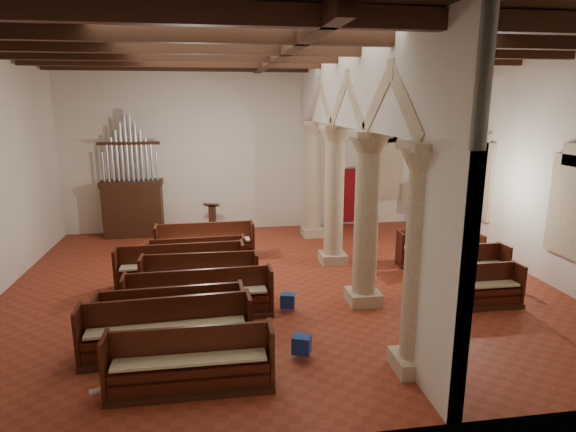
# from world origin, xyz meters

# --- Properties ---
(floor) EXTENTS (14.00, 14.00, 0.00)m
(floor) POSITION_xyz_m (0.00, 0.00, 0.00)
(floor) COLOR maroon
(floor) RESTS_ON ground
(ceiling) EXTENTS (14.00, 14.00, 0.00)m
(ceiling) POSITION_xyz_m (0.00, 0.00, 6.00)
(ceiling) COLOR black
(ceiling) RESTS_ON wall_back
(wall_back) EXTENTS (14.00, 0.02, 6.00)m
(wall_back) POSITION_xyz_m (0.00, 6.00, 3.00)
(wall_back) COLOR silver
(wall_back) RESTS_ON floor
(wall_front) EXTENTS (14.00, 0.02, 6.00)m
(wall_front) POSITION_xyz_m (0.00, -6.00, 3.00)
(wall_front) COLOR silver
(wall_front) RESTS_ON floor
(wall_right) EXTENTS (0.02, 12.00, 6.00)m
(wall_right) POSITION_xyz_m (7.00, 0.00, 3.00)
(wall_right) COLOR silver
(wall_right) RESTS_ON floor
(ceiling_beams) EXTENTS (13.80, 11.80, 0.30)m
(ceiling_beams) POSITION_xyz_m (0.00, 0.00, 5.82)
(ceiling_beams) COLOR #331A10
(ceiling_beams) RESTS_ON wall_back
(arcade) EXTENTS (0.90, 11.90, 6.00)m
(arcade) POSITION_xyz_m (1.80, 0.00, 3.56)
(arcade) COLOR beige
(arcade) RESTS_ON floor
(window_right_a) EXTENTS (0.03, 1.00, 2.20)m
(window_right_a) POSITION_xyz_m (6.98, -1.50, 2.20)
(window_right_a) COLOR #357861
(window_right_a) RESTS_ON wall_right
(window_right_b) EXTENTS (0.03, 1.00, 2.20)m
(window_right_b) POSITION_xyz_m (6.98, 2.50, 2.20)
(window_right_b) COLOR #357861
(window_right_b) RESTS_ON wall_right
(window_back) EXTENTS (1.00, 0.03, 2.20)m
(window_back) POSITION_xyz_m (5.00, 5.98, 2.20)
(window_back) COLOR #357861
(window_back) RESTS_ON wall_back
(pipe_organ) EXTENTS (2.10, 0.85, 4.40)m
(pipe_organ) POSITION_xyz_m (-4.50, 5.50, 1.37)
(pipe_organ) COLOR #331A10
(pipe_organ) RESTS_ON floor
(lectern) EXTENTS (0.59, 0.61, 1.26)m
(lectern) POSITION_xyz_m (-1.73, 4.99, 0.52)
(lectern) COLOR #332010
(lectern) RESTS_ON floor
(dossal_curtain) EXTENTS (1.80, 0.07, 2.17)m
(dossal_curtain) POSITION_xyz_m (3.50, 5.92, 1.17)
(dossal_curtain) COLOR maroon
(dossal_curtain) RESTS_ON floor
(processional_banner) EXTENTS (0.48, 0.61, 2.09)m
(processional_banner) POSITION_xyz_m (5.76, 3.85, 0.76)
(processional_banner) COLOR #331A10
(processional_banner) RESTS_ON floor
(hymnal_box_a) EXTENTS (0.41, 0.38, 0.34)m
(hymnal_box_a) POSITION_xyz_m (-0.12, -3.76, 0.27)
(hymnal_box_a) COLOR navy
(hymnal_box_a) RESTS_ON floor
(hymnal_box_b) EXTENTS (0.37, 0.33, 0.32)m
(hymnal_box_b) POSITION_xyz_m (-0.06, -1.68, 0.26)
(hymnal_box_b) COLOR navy
(hymnal_box_b) RESTS_ON floor
(hymnal_box_c) EXTENTS (0.33, 0.27, 0.32)m
(hymnal_box_c) POSITION_xyz_m (-1.53, -0.20, 0.26)
(hymnal_box_c) COLOR #161F9C
(hymnal_box_c) RESTS_ON floor
(tube_heater_a) EXTENTS (0.98, 0.48, 0.10)m
(tube_heater_a) POSITION_xyz_m (-3.05, -4.49, 0.16)
(tube_heater_a) COLOR white
(tube_heater_a) RESTS_ON floor
(tube_heater_b) EXTENTS (0.91, 0.37, 0.09)m
(tube_heater_b) POSITION_xyz_m (-3.29, -4.46, 0.16)
(tube_heater_b) COLOR white
(tube_heater_b) RESTS_ON floor
(nave_pew_0) EXTENTS (2.75, 0.71, 1.05)m
(nave_pew_0) POSITION_xyz_m (-2.12, -4.49, 0.35)
(nave_pew_0) COLOR #331A10
(nave_pew_0) RESTS_ON floor
(nave_pew_1) EXTENTS (3.20, 0.89, 1.10)m
(nave_pew_1) POSITION_xyz_m (-2.60, -3.28, 0.36)
(nave_pew_1) COLOR #331A10
(nave_pew_1) RESTS_ON floor
(nave_pew_2) EXTENTS (2.89, 0.84, 1.10)m
(nave_pew_2) POSITION_xyz_m (-2.56, -2.76, 0.36)
(nave_pew_2) COLOR #331A10
(nave_pew_2) RESTS_ON floor
(nave_pew_3) EXTENTS (3.27, 0.80, 1.06)m
(nave_pew_3) POSITION_xyz_m (-2.04, -1.69, 0.35)
(nave_pew_3) COLOR #331A10
(nave_pew_3) RESTS_ON floor
(nave_pew_4) EXTENTS (2.86, 0.76, 1.06)m
(nave_pew_4) POSITION_xyz_m (-2.05, -0.46, 0.35)
(nave_pew_4) COLOR #331A10
(nave_pew_4) RESTS_ON floor
(nave_pew_5) EXTENTS (3.29, 0.82, 1.09)m
(nave_pew_5) POSITION_xyz_m (-2.56, 0.30, 0.36)
(nave_pew_5) COLOR #331A10
(nave_pew_5) RESTS_ON floor
(nave_pew_6) EXTENTS (2.75, 0.76, 0.95)m
(nave_pew_6) POSITION_xyz_m (-2.18, 1.37, 0.31)
(nave_pew_6) COLOR #331A10
(nave_pew_6) RESTS_ON floor
(nave_pew_7) EXTENTS (2.94, 0.81, 1.13)m
(nave_pew_7) POSITION_xyz_m (-1.95, 2.34, 0.37)
(nave_pew_7) COLOR #331A10
(nave_pew_7) RESTS_ON floor
(aisle_pew_0) EXTENTS (1.80, 0.67, 1.00)m
(aisle_pew_0) POSITION_xyz_m (4.52, -2.09, 0.34)
(aisle_pew_0) COLOR #331A10
(aisle_pew_0) RESTS_ON floor
(aisle_pew_1) EXTENTS (1.95, 0.78, 1.07)m
(aisle_pew_1) POSITION_xyz_m (4.89, -0.86, 0.36)
(aisle_pew_1) COLOR #331A10
(aisle_pew_1) RESTS_ON floor
(aisle_pew_2) EXTENTS (1.95, 0.82, 1.05)m
(aisle_pew_2) POSITION_xyz_m (4.85, 0.26, 0.35)
(aisle_pew_2) COLOR #331A10
(aisle_pew_2) RESTS_ON floor
(aisle_pew_3) EXTENTS (1.92, 0.81, 1.02)m
(aisle_pew_3) POSITION_xyz_m (4.55, 0.84, 0.35)
(aisle_pew_3) COLOR #331A10
(aisle_pew_3) RESTS_ON floor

